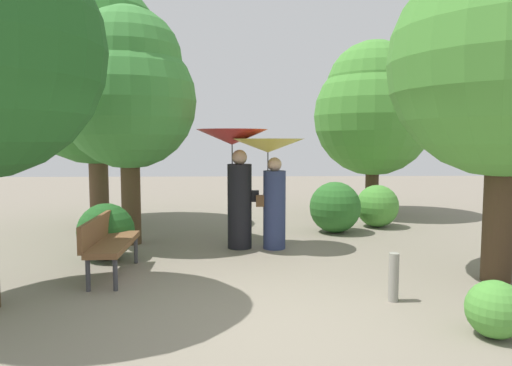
{
  "coord_description": "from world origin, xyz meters",
  "views": [
    {
      "loc": [
        -0.28,
        -4.82,
        1.9
      ],
      "look_at": [
        0.0,
        3.83,
        1.11
      ],
      "focal_mm": 32.65,
      "sensor_mm": 36.0,
      "label": 1
    }
  ],
  "objects_px": {
    "park_bench": "(108,240)",
    "tree_near_left": "(95,71)",
    "person_right": "(270,169)",
    "path_marker_post": "(394,277)",
    "tree_mid_right": "(507,43)",
    "tree_far_back": "(128,89)",
    "tree_near_right": "(374,107)",
    "person_left": "(235,165)"
  },
  "relations": [
    {
      "from": "tree_near_left",
      "to": "tree_far_back",
      "type": "bearing_deg",
      "value": -59.42
    },
    {
      "from": "tree_far_back",
      "to": "person_left",
      "type": "bearing_deg",
      "value": -12.0
    },
    {
      "from": "park_bench",
      "to": "tree_near_right",
      "type": "bearing_deg",
      "value": -46.18
    },
    {
      "from": "person_left",
      "to": "tree_near_left",
      "type": "xyz_separation_m",
      "value": [
        -3.11,
        2.41,
        1.95
      ]
    },
    {
      "from": "person_left",
      "to": "path_marker_post",
      "type": "bearing_deg",
      "value": -152.4
    },
    {
      "from": "park_bench",
      "to": "tree_near_right",
      "type": "relative_size",
      "value": 0.34
    },
    {
      "from": "park_bench",
      "to": "tree_mid_right",
      "type": "distance_m",
      "value": 5.97
    },
    {
      "from": "tree_near_right",
      "to": "tree_near_left",
      "type": "bearing_deg",
      "value": -169.02
    },
    {
      "from": "tree_near_left",
      "to": "tree_mid_right",
      "type": "bearing_deg",
      "value": -33.85
    },
    {
      "from": "park_bench",
      "to": "tree_far_back",
      "type": "bearing_deg",
      "value": 2.47
    },
    {
      "from": "person_right",
      "to": "tree_far_back",
      "type": "xyz_separation_m",
      "value": [
        -2.54,
        0.47,
        1.41
      ]
    },
    {
      "from": "tree_mid_right",
      "to": "path_marker_post",
      "type": "xyz_separation_m",
      "value": [
        -1.66,
        -0.76,
        -2.88
      ]
    },
    {
      "from": "tree_near_right",
      "to": "tree_far_back",
      "type": "distance_m",
      "value": 6.32
    },
    {
      "from": "person_right",
      "to": "tree_near_right",
      "type": "xyz_separation_m",
      "value": [
        2.87,
        3.75,
        1.33
      ]
    },
    {
      "from": "park_bench",
      "to": "tree_near_right",
      "type": "xyz_separation_m",
      "value": [
        5.25,
        5.36,
        2.24
      ]
    },
    {
      "from": "person_right",
      "to": "tree_near_left",
      "type": "relative_size",
      "value": 0.36
    },
    {
      "from": "tree_near_left",
      "to": "tree_near_right",
      "type": "bearing_deg",
      "value": 10.98
    },
    {
      "from": "tree_near_right",
      "to": "path_marker_post",
      "type": "xyz_separation_m",
      "value": [
        -1.57,
        -6.51,
        -2.46
      ]
    },
    {
      "from": "person_left",
      "to": "path_marker_post",
      "type": "relative_size",
      "value": 3.61
    },
    {
      "from": "person_right",
      "to": "tree_near_right",
      "type": "height_order",
      "value": "tree_near_right"
    },
    {
      "from": "tree_near_left",
      "to": "tree_far_back",
      "type": "distance_m",
      "value": 2.41
    },
    {
      "from": "tree_mid_right",
      "to": "path_marker_post",
      "type": "height_order",
      "value": "tree_mid_right"
    },
    {
      "from": "tree_near_right",
      "to": "person_left",
      "type": "bearing_deg",
      "value": -133.29
    },
    {
      "from": "park_bench",
      "to": "tree_near_left",
      "type": "height_order",
      "value": "tree_near_left"
    },
    {
      "from": "person_right",
      "to": "tree_far_back",
      "type": "bearing_deg",
      "value": 73.1
    },
    {
      "from": "tree_near_left",
      "to": "tree_near_right",
      "type": "height_order",
      "value": "tree_near_left"
    },
    {
      "from": "park_bench",
      "to": "tree_mid_right",
      "type": "xyz_separation_m",
      "value": [
        5.33,
        -0.4,
        2.66
      ]
    },
    {
      "from": "person_right",
      "to": "person_left",
      "type": "bearing_deg",
      "value": 77.92
    },
    {
      "from": "tree_near_left",
      "to": "tree_near_right",
      "type": "distance_m",
      "value": 6.74
    },
    {
      "from": "person_right",
      "to": "tree_mid_right",
      "type": "distance_m",
      "value": 3.97
    },
    {
      "from": "person_right",
      "to": "park_bench",
      "type": "distance_m",
      "value": 3.01
    },
    {
      "from": "person_right",
      "to": "path_marker_post",
      "type": "relative_size",
      "value": 3.34
    },
    {
      "from": "tree_mid_right",
      "to": "tree_near_right",
      "type": "bearing_deg",
      "value": 90.85
    },
    {
      "from": "person_left",
      "to": "park_bench",
      "type": "xyz_separation_m",
      "value": [
        -1.77,
        -1.66,
        -0.97
      ]
    },
    {
      "from": "tree_mid_right",
      "to": "tree_far_back",
      "type": "bearing_deg",
      "value": 155.77
    },
    {
      "from": "tree_mid_right",
      "to": "tree_near_left",
      "type": "bearing_deg",
      "value": 146.15
    },
    {
      "from": "tree_near_left",
      "to": "tree_far_back",
      "type": "height_order",
      "value": "tree_near_left"
    },
    {
      "from": "tree_near_left",
      "to": "person_left",
      "type": "bearing_deg",
      "value": -37.83
    },
    {
      "from": "person_right",
      "to": "park_bench",
      "type": "relative_size",
      "value": 1.28
    },
    {
      "from": "person_right",
      "to": "tree_mid_right",
      "type": "height_order",
      "value": "tree_mid_right"
    },
    {
      "from": "person_right",
      "to": "path_marker_post",
      "type": "xyz_separation_m",
      "value": [
        1.29,
        -2.76,
        -1.13
      ]
    },
    {
      "from": "park_bench",
      "to": "tree_near_left",
      "type": "xyz_separation_m",
      "value": [
        -1.34,
        4.08,
        2.92
      ]
    }
  ]
}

